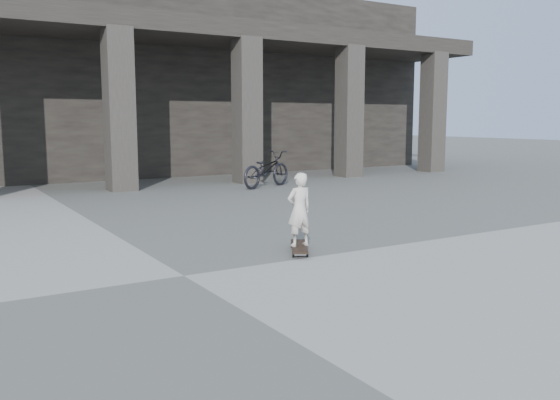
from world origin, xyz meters
TOP-DOWN VIEW (x-y plane):
  - ground at (0.00, 0.00)m, footprint 90.00×90.00m
  - colonnade at (-0.00, 13.77)m, footprint 28.00×8.82m
  - longboard at (1.79, 0.34)m, footprint 0.61×0.85m
  - child at (1.79, 0.34)m, footprint 0.37×0.25m
  - bicycle at (5.23, 7.22)m, footprint 1.91×1.26m

SIDE VIEW (x-z plane):
  - ground at x=0.00m, z-range 0.00..0.00m
  - longboard at x=1.79m, z-range 0.03..0.11m
  - bicycle at x=5.23m, z-range 0.00..0.95m
  - child at x=1.79m, z-range 0.09..1.07m
  - colonnade at x=0.00m, z-range 0.03..6.03m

